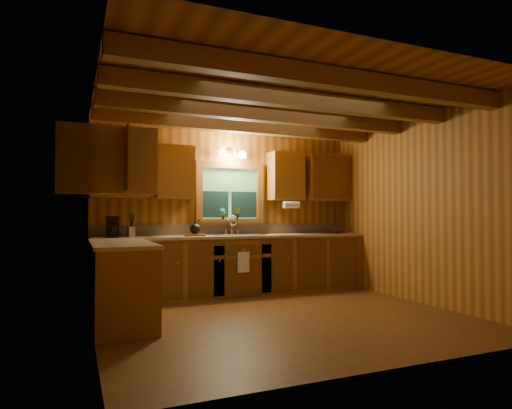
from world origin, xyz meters
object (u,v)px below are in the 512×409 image
object	(u,v)px
cutting_board	(195,235)
coffee_maker	(113,227)
sink	(236,238)
wicker_basket	(334,231)

from	to	relation	value
cutting_board	coffee_maker	bearing A→B (deg)	-171.63
sink	coffee_maker	bearing A→B (deg)	179.08
sink	cutting_board	bearing A→B (deg)	-174.93
sink	cutting_board	world-z (taller)	sink
sink	cutting_board	distance (m)	0.66
sink	cutting_board	size ratio (longest dim) A/B	2.66
coffee_maker	cutting_board	size ratio (longest dim) A/B	0.95
sink	coffee_maker	xyz separation A→B (m)	(-1.79, 0.03, 0.19)
coffee_maker	wicker_basket	world-z (taller)	coffee_maker
sink	wicker_basket	distance (m)	1.76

